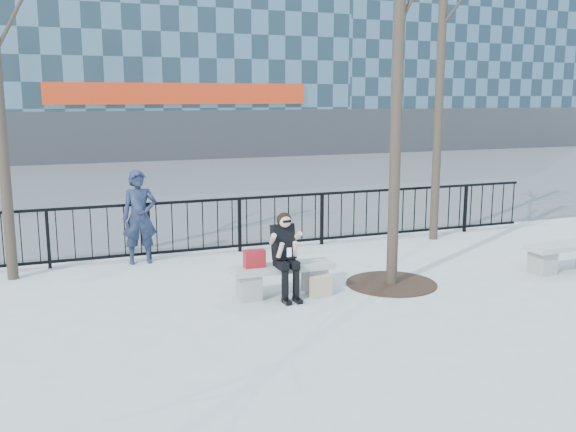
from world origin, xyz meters
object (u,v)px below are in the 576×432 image
object	(u,v)px
bench_main	(282,276)
standing_man	(140,217)
bench_second	(568,253)
seated_woman	(286,256)

from	to	relation	value
bench_main	standing_man	distance (m)	3.37
bench_second	standing_man	xyz separation A→B (m)	(-7.07, 3.26, 0.56)
bench_second	seated_woman	xyz separation A→B (m)	(-5.29, 0.30, 0.36)
bench_second	seated_woman	bearing A→B (deg)	173.04
bench_main	standing_man	xyz separation A→B (m)	(-1.79, 2.80, 0.57)
bench_second	standing_man	distance (m)	7.81
bench_main	bench_second	world-z (taller)	bench_second
standing_man	seated_woman	bearing A→B (deg)	-57.42
bench_main	standing_man	bearing A→B (deg)	122.57
bench_main	seated_woman	distance (m)	0.40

